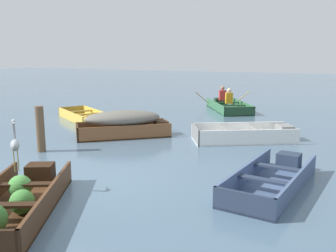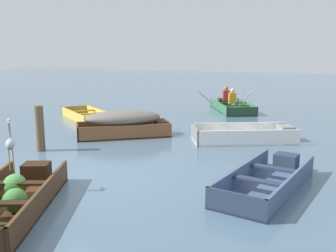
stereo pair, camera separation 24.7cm
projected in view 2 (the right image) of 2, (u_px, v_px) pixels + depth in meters
The scene contains 9 objects.
ground_plane at pixel (78, 176), 7.23m from camera, with size 80.00×80.00×0.00m, color slate.
dinghy_dark_varnish_foreground at pixel (11, 199), 5.65m from camera, with size 2.14×2.92×0.44m.
skiff_wooden_brown_near_moored at pixel (125, 121), 10.60m from camera, with size 2.59×2.35×0.75m.
skiff_white_mid_moored at pixel (249, 136), 10.06m from camera, with size 2.87×2.27×0.41m.
skiff_yellow_far_moored at pixel (87, 117), 13.29m from camera, with size 2.68×2.24×0.32m.
skiff_slate_blue_outer_moored at pixel (269, 180), 6.64m from camera, with size 1.34×2.83×0.36m.
rowboat_green_with_crew at pixel (231, 105), 15.55m from camera, with size 2.88×3.20×0.92m.
heron_on_dinghy at pixel (10, 143), 6.10m from camera, with size 0.37×0.38×0.84m.
mooring_post at pixel (40, 128), 9.00m from camera, with size 0.20×0.20×1.10m, color brown.
Camera 2 is at (4.52, -5.50, 2.35)m, focal length 40.00 mm.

